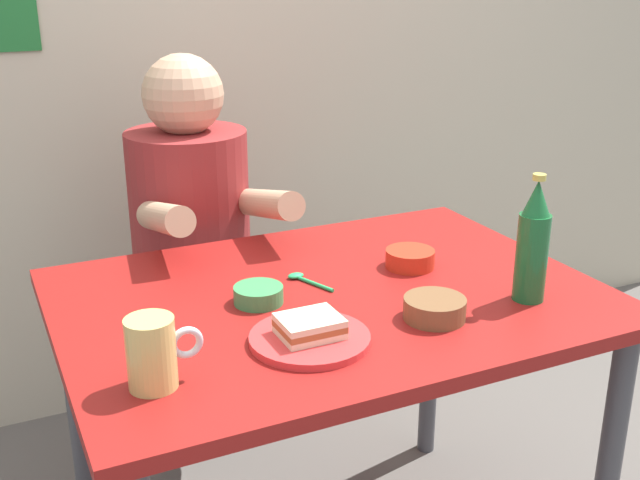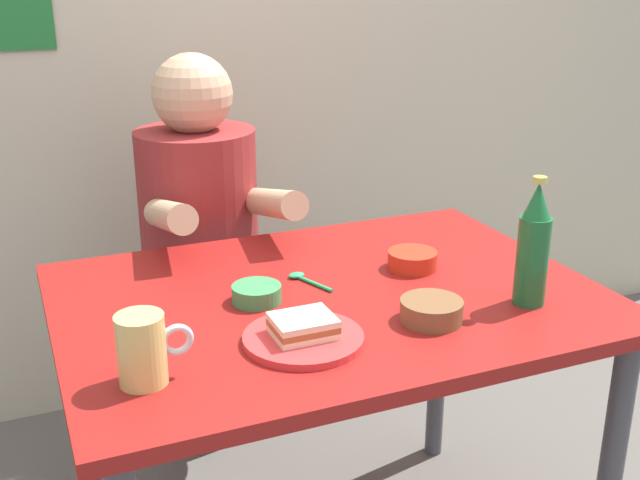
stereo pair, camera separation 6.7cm
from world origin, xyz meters
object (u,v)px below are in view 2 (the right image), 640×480
at_px(dining_table, 329,334).
at_px(person_seated, 199,206).
at_px(plate_orange, 303,338).
at_px(stool, 206,342).
at_px(sandwich, 303,326).
at_px(beer_mug, 143,349).
at_px(condiment_bowl_brown, 431,310).
at_px(beer_bottle, 533,247).

bearing_deg(dining_table, person_seated, 100.47).
height_order(person_seated, plate_orange, person_seated).
relative_size(stool, person_seated, 0.63).
relative_size(stool, sandwich, 4.09).
height_order(person_seated, beer_mug, person_seated).
bearing_deg(beer_mug, condiment_bowl_brown, 2.01).
relative_size(sandwich, beer_mug, 0.87).
relative_size(beer_bottle, condiment_bowl_brown, 2.18).
bearing_deg(beer_bottle, beer_mug, -178.86).
xyz_separation_m(beer_mug, condiment_bowl_brown, (0.55, 0.02, -0.04)).
distance_m(stool, plate_orange, 0.90).
bearing_deg(person_seated, sandwich, -91.15).
xyz_separation_m(person_seated, sandwich, (-0.02, -0.80, 0.01)).
distance_m(dining_table, beer_bottle, 0.45).
relative_size(plate_orange, beer_mug, 1.75).
xyz_separation_m(sandwich, beer_mug, (-0.29, -0.03, 0.03)).
bearing_deg(beer_mug, sandwich, 6.35).
height_order(beer_bottle, condiment_bowl_brown, beer_bottle).
bearing_deg(plate_orange, sandwich, 0.00).
bearing_deg(stool, plate_orange, -91.13).
bearing_deg(sandwich, beer_bottle, -2.02).
distance_m(dining_table, stool, 0.71).
distance_m(person_seated, plate_orange, 0.80).
bearing_deg(dining_table, plate_orange, -125.58).
bearing_deg(dining_table, beer_mug, -152.91).
xyz_separation_m(person_seated, beer_bottle, (0.46, -0.82, 0.09)).
relative_size(plate_orange, condiment_bowl_brown, 1.83).
height_order(dining_table, condiment_bowl_brown, condiment_bowl_brown).
relative_size(dining_table, beer_mug, 8.73).
bearing_deg(beer_mug, person_seated, 69.91).
bearing_deg(sandwich, condiment_bowl_brown, -2.89).
bearing_deg(plate_orange, person_seated, 88.85).
relative_size(plate_orange, sandwich, 2.00).
xyz_separation_m(plate_orange, condiment_bowl_brown, (0.26, -0.01, 0.02)).
xyz_separation_m(dining_table, condiment_bowl_brown, (0.13, -0.20, 0.12)).
relative_size(dining_table, person_seated, 1.53).
bearing_deg(stool, person_seated, -90.00).
distance_m(dining_table, condiment_bowl_brown, 0.26).
xyz_separation_m(dining_table, beer_bottle, (0.35, -0.20, 0.21)).
xyz_separation_m(stool, plate_orange, (-0.02, -0.81, 0.40)).
xyz_separation_m(dining_table, beer_mug, (-0.42, -0.21, 0.15)).
distance_m(stool, person_seated, 0.42).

